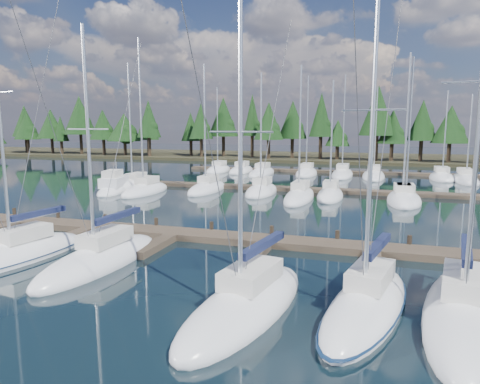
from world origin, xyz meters
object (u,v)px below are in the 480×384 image
(main_dock, at_px, (265,244))
(front_sailboat_4, at_px, (367,305))
(front_sailboat_5, at_px, (463,313))
(motor_yacht_left, at_px, (114,188))
(front_sailboat_3, at_px, (246,305))
(front_sailboat_1, at_px, (19,254))
(front_sailboat_2, at_px, (101,259))

(main_dock, height_order, front_sailboat_4, front_sailboat_4)
(main_dock, height_order, front_sailboat_5, front_sailboat_5)
(front_sailboat_5, relative_size, motor_yacht_left, 1.85)
(front_sailboat_5, height_order, motor_yacht_left, front_sailboat_5)
(front_sailboat_3, distance_m, motor_yacht_left, 33.45)
(front_sailboat_1, distance_m, front_sailboat_4, 17.80)
(front_sailboat_3, bearing_deg, front_sailboat_4, 16.40)
(main_dock, distance_m, front_sailboat_4, 9.54)
(front_sailboat_5, bearing_deg, main_dock, 141.57)
(front_sailboat_1, bearing_deg, main_dock, 27.45)
(main_dock, height_order, front_sailboat_1, front_sailboat_1)
(front_sailboat_2, distance_m, motor_yacht_left, 25.67)
(front_sailboat_2, height_order, front_sailboat_5, front_sailboat_5)
(front_sailboat_1, bearing_deg, front_sailboat_5, -2.92)
(main_dock, bearing_deg, front_sailboat_4, -52.34)
(front_sailboat_5, bearing_deg, front_sailboat_2, 174.34)
(front_sailboat_4, relative_size, motor_yacht_left, 1.66)
(front_sailboat_4, bearing_deg, front_sailboat_2, 171.70)
(front_sailboat_1, distance_m, front_sailboat_5, 21.11)
(main_dock, xyz_separation_m, front_sailboat_5, (9.16, -7.27, 0.09))
(main_dock, height_order, motor_yacht_left, motor_yacht_left)
(main_dock, distance_m, front_sailboat_2, 9.17)
(front_sailboat_3, bearing_deg, main_dock, 99.23)
(main_dock, xyz_separation_m, front_sailboat_4, (5.83, -7.55, 0.09))
(front_sailboat_4, bearing_deg, front_sailboat_1, 175.63)
(front_sailboat_2, relative_size, motor_yacht_left, 1.51)
(front_sailboat_3, xyz_separation_m, front_sailboat_5, (7.73, 1.57, 0.02))
(main_dock, distance_m, front_sailboat_1, 13.44)
(front_sailboat_1, relative_size, motor_yacht_left, 1.90)
(front_sailboat_5, distance_m, motor_yacht_left, 38.03)
(front_sailboat_2, relative_size, front_sailboat_4, 0.91)
(motor_yacht_left, bearing_deg, front_sailboat_5, -37.96)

